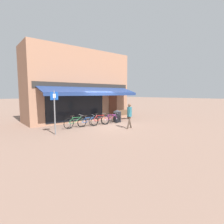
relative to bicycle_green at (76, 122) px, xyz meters
The scene contains 11 objects.
ground_plane 2.43m from the bicycle_green, 12.92° to the right, with size 160.00×160.00×0.00m, color #846656.
shop_front 4.69m from the bicycle_green, 58.76° to the left, with size 8.85×4.58×5.86m.
bike_rack_rail 1.36m from the bicycle_green, ahead, with size 3.51×0.04×0.57m.
bicycle_green is the anchor object (origin of this frame).
bicycle_blue 0.95m from the bicycle_green, ahead, with size 1.64×0.52×0.81m.
bicycle_red 1.82m from the bicycle_green, ahead, with size 1.76×0.52×0.88m.
bicycle_purple 2.82m from the bicycle_green, ahead, with size 1.80×0.52×0.85m.
pedestrian_adult 3.61m from the bicycle_green, 41.45° to the right, with size 0.57×0.48×1.66m.
litter_bin 3.77m from the bicycle_green, ahead, with size 0.63×0.63×0.98m.
parking_sign 2.30m from the bicycle_green, 150.37° to the right, with size 0.44×0.07×2.43m.
park_bench 5.07m from the bicycle_green, ahead, with size 1.64×0.65×0.87m.
Camera 1 is at (-7.60, -9.90, 2.28)m, focal length 28.00 mm.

